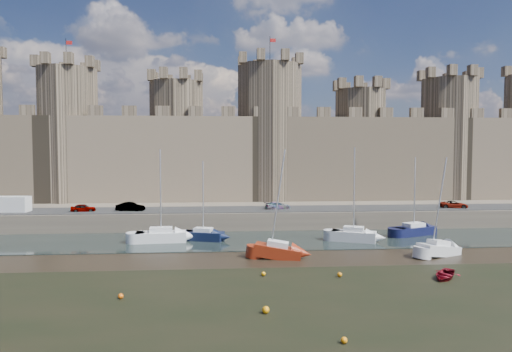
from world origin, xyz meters
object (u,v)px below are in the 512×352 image
object	(u,v)px
sailboat_3	(414,230)
sailboat_2	(354,235)
sailboat_0	(161,235)
sailboat_1	(203,235)
car_0	(83,208)
van	(10,204)
car_1	(130,207)
car_3	(454,205)
car_2	(278,206)
sailboat_5	(439,249)
sailboat_4	(278,250)

from	to	relation	value
sailboat_3	sailboat_2	bearing A→B (deg)	179.95
sailboat_0	sailboat_1	xyz separation A→B (m)	(4.98, 0.63, -0.07)
car_0	sailboat_2	size ratio (longest dim) A/B	0.29
sailboat_3	van	bearing A→B (deg)	150.80
sailboat_1	car_1	bearing A→B (deg)	157.73
car_0	sailboat_2	xyz separation A→B (m)	(34.73, -10.87, -2.18)
car_1	car_3	size ratio (longest dim) A/B	0.98
car_1	sailboat_2	world-z (taller)	sailboat_2
sailboat_1	sailboat_3	xyz separation A→B (m)	(26.90, 1.36, 0.01)
car_2	sailboat_1	distance (m)	14.26
sailboat_2	sailboat_0	bearing A→B (deg)	-160.45
car_0	van	distance (m)	9.85
van	car_0	bearing A→B (deg)	2.29
sailboat_0	car_3	bearing A→B (deg)	8.24
car_1	sailboat_5	xyz separation A→B (m)	(35.18, -18.64, -2.40)
car_0	sailboat_1	xyz separation A→B (m)	(16.74, -8.84, -2.29)
sailboat_0	sailboat_2	bearing A→B (deg)	-8.20
car_3	van	bearing A→B (deg)	100.94
car_1	sailboat_2	xyz separation A→B (m)	(28.39, -11.00, -2.26)
car_0	sailboat_0	size ratio (longest dim) A/B	0.30
car_2	sailboat_5	world-z (taller)	sailboat_5
sailboat_0	sailboat_5	bearing A→B (deg)	-21.61
car_1	sailboat_5	bearing A→B (deg)	-109.22
car_2	sailboat_3	distance (m)	18.69
car_0	sailboat_0	world-z (taller)	sailboat_0
car_1	sailboat_3	xyz separation A→B (m)	(37.31, -7.61, -2.36)
sailboat_1	sailboat_4	bearing A→B (deg)	-31.83
car_3	sailboat_3	size ratio (longest dim) A/B	0.39
sailboat_0	sailboat_3	bearing A→B (deg)	-1.13
car_2	sailboat_5	size ratio (longest dim) A/B	0.36
sailboat_4	sailboat_5	distance (m)	16.85
car_1	sailboat_0	bearing A→B (deg)	-141.81
sailboat_3	sailboat_0	bearing A→B (deg)	162.70
sailboat_5	van	bearing A→B (deg)	136.48
sailboat_0	van	bearing A→B (deg)	150.86
car_2	car_3	world-z (taller)	car_3
sailboat_2	sailboat_4	world-z (taller)	sailboat_2
car_1	car_0	bearing A→B (deg)	99.92
car_3	car_1	bearing A→B (deg)	101.09
sailboat_5	sailboat_1	bearing A→B (deg)	135.32
sailboat_5	sailboat_3	bearing A→B (deg)	55.73
car_1	sailboat_3	bearing A→B (deg)	-92.83
car_1	sailboat_4	xyz separation A→B (m)	(18.33, -18.52, -2.34)
car_3	sailboat_5	distance (m)	21.81
car_0	sailboat_3	bearing A→B (deg)	-106.04
sailboat_0	car_0	bearing A→B (deg)	136.47
car_2	sailboat_3	xyz separation A→B (m)	(16.61, -8.25, -2.26)
car_0	car_2	size ratio (longest dim) A/B	0.88
sailboat_2	car_1	bearing A→B (deg)	-178.14
car_2	sailboat_2	xyz separation A→B (m)	(7.70, -11.64, -2.16)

